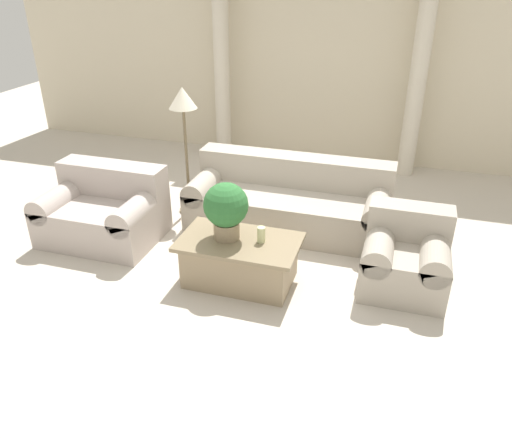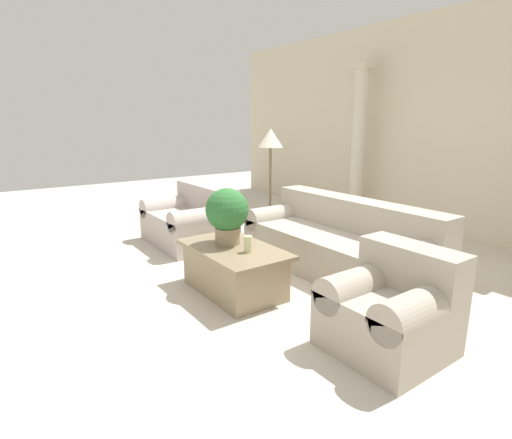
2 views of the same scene
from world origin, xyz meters
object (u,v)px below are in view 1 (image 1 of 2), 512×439
floor_lamp (183,110)px  armchair (406,256)px  loveseat (104,210)px  potted_plant (226,208)px  sofa_long (289,200)px  coffee_table (240,260)px

floor_lamp → armchair: size_ratio=1.99×
loveseat → armchair: loveseat is taller
loveseat → armchair: bearing=-0.4°
potted_plant → loveseat: bearing=166.1°
sofa_long → armchair: 1.62m
loveseat → coffee_table: 1.80m
loveseat → coffee_table: bearing=-13.3°
armchair → coffee_table: bearing=-165.6°
loveseat → armchair: size_ratio=1.60×
sofa_long → armchair: (1.35, -0.90, 0.01)m
sofa_long → potted_plant: 1.39m
floor_lamp → armchair: floor_lamp is taller
sofa_long → loveseat: size_ratio=1.85×
sofa_long → coffee_table: 1.30m
potted_plant → armchair: (1.66, 0.38, -0.45)m
potted_plant → floor_lamp: floor_lamp is taller
coffee_table → floor_lamp: size_ratio=0.74×
coffee_table → loveseat: bearing=166.7°
loveseat → floor_lamp: (0.64, 0.87, 0.96)m
potted_plant → armchair: 1.76m
sofa_long → coffee_table: (-0.18, -1.29, -0.09)m
sofa_long → armchair: sofa_long is taller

